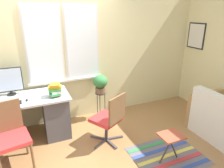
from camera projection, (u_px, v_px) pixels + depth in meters
The scene contains 14 objects.
ground_plane at pixel (65, 142), 3.35m from camera, with size 14.00×14.00×0.00m, color #9E7042.
wall_back_with_window at pixel (51, 53), 3.57m from camera, with size 9.00×0.12×2.70m.
wall_right_with_picture at pixel (213, 49), 4.05m from camera, with size 0.08×9.00×2.70m.
desk at pixel (20, 119), 3.28m from camera, with size 1.63×0.71×0.76m.
monitor at pixel (9, 81), 3.25m from camera, with size 0.41×0.14×0.46m.
keyboard at pixel (9, 104), 2.98m from camera, with size 0.36×0.12×0.02m.
mouse at pixel (27, 100), 3.09m from camera, with size 0.04×0.06×0.03m.
book_stack at pixel (55, 90), 3.23m from camera, with size 0.23×0.19×0.21m.
desk_chair_wooden at pixel (10, 134), 2.71m from camera, with size 0.52×0.52×0.92m.
office_chair_swivel at pixel (110, 118), 3.20m from camera, with size 0.58×0.59×0.87m.
plant_stand at pixel (101, 96), 3.98m from camera, with size 0.21×0.21×0.55m.
potted_plant at pixel (100, 83), 3.88m from camera, with size 0.28×0.28×0.36m.
floor_rug_striped at pixel (167, 156), 3.02m from camera, with size 1.04×0.84×0.01m.
folding_stool at pixel (171, 138), 2.81m from camera, with size 0.33×0.28×0.44m.
Camera 1 is at (-0.39, -2.90, 2.06)m, focal length 32.00 mm.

